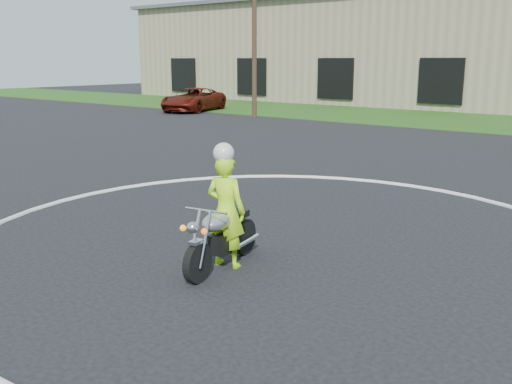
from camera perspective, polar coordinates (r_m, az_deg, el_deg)
The scene contains 6 objects.
ground at distance 8.96m, azimuth -9.06°, elevation -9.31°, with size 120.00×120.00×0.00m, color black.
course_markings at distance 11.20m, azimuth 15.66°, elevation -4.99°, with size 19.05×19.05×0.12m.
primary_motorcycle at distance 9.43m, azimuth -3.50°, elevation -4.47°, with size 0.75×2.14×1.13m.
rider_primary_grp at distance 9.41m, azimuth -3.04°, elevation -1.57°, with size 0.77×0.58×2.10m.
pickup_grp at distance 38.91m, azimuth -6.27°, elevation 9.18°, with size 3.96×6.01×1.54m.
warehouse at distance 51.56m, azimuth 10.77°, elevation 13.75°, with size 41.00×17.00×8.30m.
Camera 1 is at (6.17, -5.54, 3.40)m, focal length 40.00 mm.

